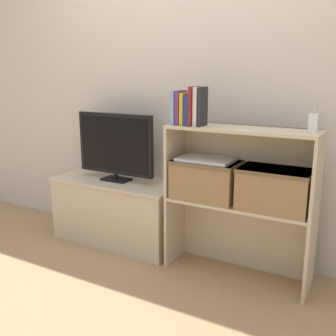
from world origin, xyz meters
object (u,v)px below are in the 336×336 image
book_navy (190,110)px  book_charcoal (203,107)px  tv (115,145)px  laptop (206,159)px  storage_basket_right (275,188)px  baby_monitor (313,123)px  book_mustard (185,109)px  book_skyblue (177,108)px  book_plum (181,108)px  book_ivory (198,107)px  tv_stand (117,211)px  storage_basket_left (206,178)px  book_maroon (194,106)px

book_navy → book_charcoal: book_charcoal is taller
tv → laptop: tv is taller
tv → storage_basket_right: 1.27m
baby_monitor → book_charcoal: bearing=-175.9°
book_mustard → laptop: 0.36m
book_skyblue → baby_monitor: 0.86m
tv → laptop: (0.80, -0.07, -0.01)m
book_plum → baby_monitor: size_ratio=1.62×
laptop → book_skyblue: bearing=-171.0°
book_plum → laptop: book_plum is taller
book_ivory → baby_monitor: (0.70, 0.05, -0.07)m
book_ivory → storage_basket_right: (0.51, 0.03, -0.48)m
book_mustard → baby_monitor: 0.79m
tv_stand → storage_basket_left: storage_basket_left is taller
baby_monitor → storage_basket_left: baby_monitor is taller
book_skyblue → book_ivory: (0.16, 0.00, 0.01)m
baby_monitor → book_maroon: bearing=-176.2°
tv → book_plum: size_ratio=3.02×
storage_basket_left → storage_basket_right: 0.46m
tv → book_mustard: size_ratio=3.22×
book_skyblue → tv: bearing=170.3°
laptop → tv_stand: bearing=175.0°
storage_basket_left → tv: bearing=175.1°
tv → book_charcoal: bearing=-7.4°
book_mustard → storage_basket_right: size_ratio=0.48×
book_charcoal → laptop: size_ratio=0.69×
book_maroon → book_charcoal: bearing=0.0°
book_charcoal → book_ivory: bearing=180.0°
book_navy → book_ivory: bearing=0.0°
book_maroon → book_ivory: 0.03m
book_plum → book_ivory: size_ratio=0.90×
tv_stand → laptop: laptop is taller
book_skyblue → book_plum: size_ratio=0.99×
book_charcoal → laptop: bearing=58.4°
book_navy → book_maroon: (0.03, 0.00, 0.03)m
book_mustard → storage_basket_left: (0.14, 0.03, -0.46)m
book_charcoal → laptop: 0.35m
tv_stand → laptop: 0.96m
book_charcoal → baby_monitor: size_ratio=1.80×
tv → laptop: size_ratio=1.87×
book_maroon → laptop: 0.36m
tv_stand → book_plum: size_ratio=4.66×
tv_stand → book_maroon: 1.13m
baby_monitor → storage_basket_left: 0.77m
book_maroon → book_charcoal: 0.06m
book_skyblue → laptop: bearing=9.0°
book_plum → storage_basket_right: 0.79m
book_plum → book_mustard: (0.03, 0.00, -0.01)m
book_navy → storage_basket_right: bearing=3.3°
tv_stand → book_navy: book_navy is taller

